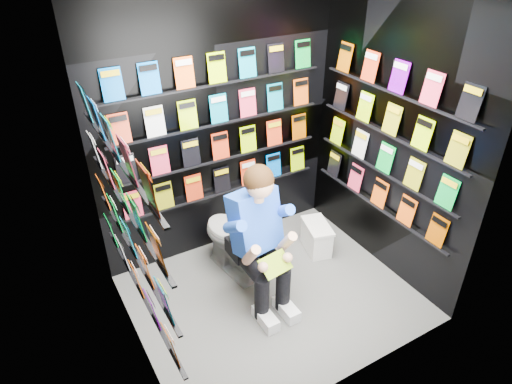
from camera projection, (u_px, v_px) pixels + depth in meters
floor at (272, 297)px, 4.16m from camera, size 2.40×2.40×0.00m
wall_back at (218, 127)px, 4.22m from camera, size 2.40×0.04×2.60m
wall_front at (364, 242)px, 2.75m from camera, size 2.40×0.04×2.60m
wall_left at (120, 217)px, 2.97m from camera, size 0.04×2.00×2.60m
wall_right at (391, 139)px, 4.00m from camera, size 0.04×2.00×2.60m
comics_back at (220, 128)px, 4.20m from camera, size 2.10×0.06×1.37m
comics_left at (125, 215)px, 2.98m from camera, size 0.06×1.70×1.37m
comics_right at (389, 139)px, 3.98m from camera, size 0.06×1.70×1.37m
toilet at (234, 238)px, 4.32m from camera, size 0.52×0.80×0.73m
longbox at (316, 238)px, 4.68m from camera, size 0.30×0.42×0.28m
longbox_lid at (317, 226)px, 4.60m from camera, size 0.32×0.44×0.03m
reader at (254, 221)px, 3.81m from camera, size 0.66×0.88×1.49m
held_comic at (275, 264)px, 3.67m from camera, size 0.28×0.19×0.11m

